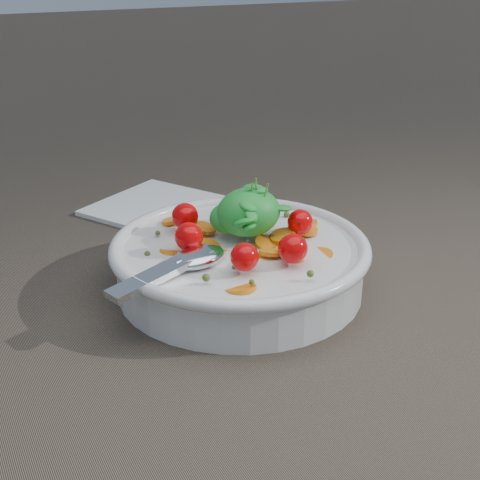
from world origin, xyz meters
name	(u,v)px	position (x,y,z in m)	size (l,w,h in m)	color
ground	(244,301)	(0.00, 0.00, 0.00)	(6.00, 6.00, 0.00)	brown
bowl	(240,261)	(0.01, 0.02, 0.03)	(0.25, 0.24, 0.10)	silver
napkin	(154,206)	(0.01, 0.26, 0.00)	(0.14, 0.12, 0.01)	white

